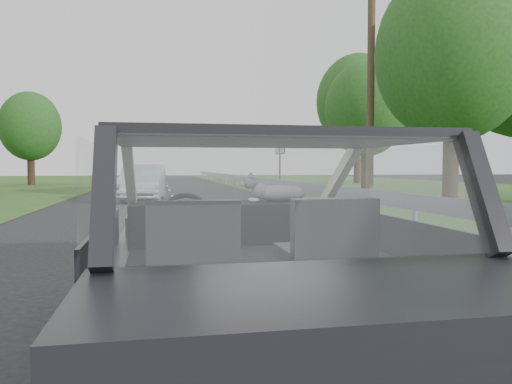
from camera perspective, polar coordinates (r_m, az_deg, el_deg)
name	(u,v)px	position (r m, az deg, el deg)	size (l,w,h in m)	color
ground	(253,365)	(3.38, -0.37, -19.16)	(140.00, 140.00, 0.00)	#333333
subject_car	(253,253)	(3.18, -0.37, -6.96)	(1.80, 4.00, 1.45)	black
dashboard	(237,222)	(3.77, -2.14, -3.48)	(1.58, 0.45, 0.30)	black
driver_seat	(192,236)	(2.82, -7.30, -5.06)	(0.50, 0.72, 0.42)	black
passenger_seat	(328,233)	(2.98, 8.28, -4.64)	(0.50, 0.72, 0.42)	black
steering_wheel	(186,218)	(3.43, -8.00, -2.97)	(0.36, 0.36, 0.04)	black
cat	(279,192)	(3.83, 2.64, -0.02)	(0.51, 0.16, 0.23)	gray
guardrail	(338,192)	(13.98, 9.36, 0.05)	(0.05, 90.00, 0.32)	#959AAC
other_car	(143,183)	(19.03, -12.76, 1.07)	(1.63, 4.12, 1.35)	#AFB6CA
highway_sign	(280,165)	(31.47, 2.74, 3.07)	(0.11, 1.08, 2.70)	#1B5428
utility_pole	(371,84)	(20.49, 12.98, 11.92)	(0.29, 0.29, 9.00)	brown
tree_0	(452,89)	(17.96, 21.50, 10.93)	(5.06, 5.06, 7.67)	#22411D
tree_2	(366,128)	(27.87, 12.47, 7.20)	(4.46, 4.46, 6.76)	#22411D
tree_3	(358,121)	(38.84, 11.55, 7.99)	(6.26, 6.26, 9.48)	#22411D
tree_6	(30,140)	(37.70, -24.37, 5.46)	(4.10, 4.10, 6.21)	#22411D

